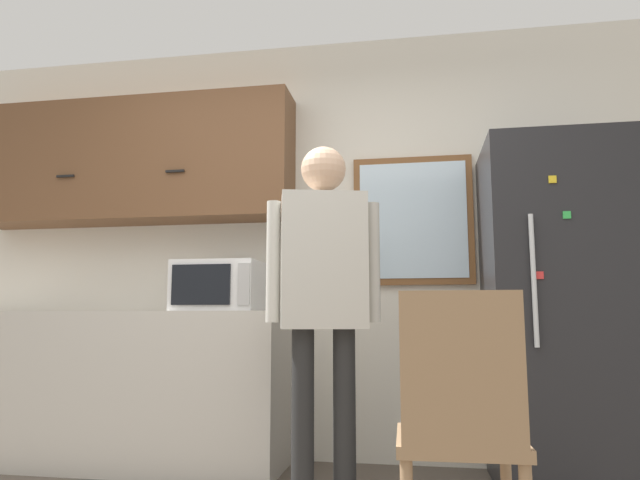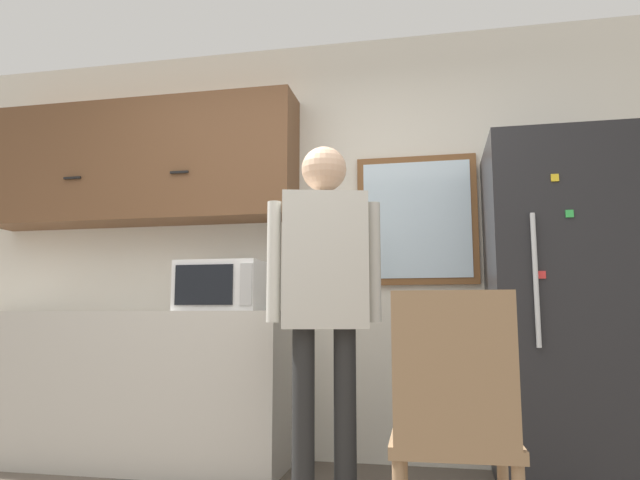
% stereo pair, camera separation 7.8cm
% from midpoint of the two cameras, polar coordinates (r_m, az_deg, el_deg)
% --- Properties ---
extents(back_wall, '(6.00, 0.06, 2.70)m').
position_cam_midpoint_polar(back_wall, '(3.71, -0.46, -0.38)').
color(back_wall, silver).
rests_on(back_wall, ground_plane).
extents(counter, '(2.14, 0.59, 0.91)m').
position_cam_midpoint_polar(counter, '(3.80, -18.98, -13.66)').
color(counter, '#BCB7AD').
rests_on(counter, ground_plane).
extents(upper_cabinets, '(2.14, 0.34, 0.81)m').
position_cam_midpoint_polar(upper_cabinets, '(4.03, -17.11, 7.31)').
color(upper_cabinets, brown).
extents(microwave, '(0.49, 0.41, 0.29)m').
position_cam_midpoint_polar(microwave, '(3.44, -8.93, -4.62)').
color(microwave, white).
rests_on(microwave, counter).
extents(person, '(0.56, 0.32, 1.74)m').
position_cam_midpoint_polar(person, '(2.85, 1.20, -3.86)').
color(person, black).
rests_on(person, ground_plane).
extents(refrigerator, '(0.77, 0.74, 1.81)m').
position_cam_midpoint_polar(refrigerator, '(3.29, 24.16, -6.50)').
color(refrigerator, '#232326').
rests_on(refrigerator, ground_plane).
extents(chair, '(0.43, 0.43, 0.96)m').
position_cam_midpoint_polar(chair, '(2.00, 14.41, -17.40)').
color(chair, '#997551').
rests_on(chair, ground_plane).
extents(window, '(0.74, 0.05, 0.81)m').
position_cam_midpoint_polar(window, '(3.61, 10.27, 2.00)').
color(window, brown).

